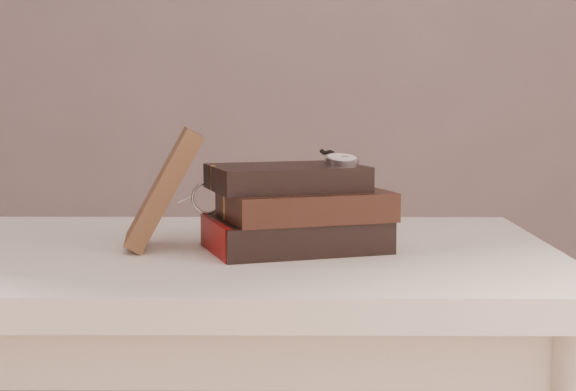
{
  "coord_description": "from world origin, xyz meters",
  "views": [
    {
      "loc": [
        0.14,
        -0.83,
        0.96
      ],
      "look_at": [
        0.13,
        0.34,
        0.82
      ],
      "focal_mm": 53.38,
      "sensor_mm": 36.0,
      "label": 1
    }
  ],
  "objects": [
    {
      "name": "table",
      "position": [
        0.0,
        0.35,
        0.66
      ],
      "size": [
        1.0,
        0.6,
        0.75
      ],
      "color": "silver",
      "rests_on": "ground"
    },
    {
      "name": "journal",
      "position": [
        -0.05,
        0.35,
        0.83
      ],
      "size": [
        0.13,
        0.13,
        0.17
      ],
      "primitive_type": "cube",
      "rotation": [
        0.0,
        0.51,
        0.16
      ],
      "color": "#422919",
      "rests_on": "table"
    },
    {
      "name": "book_stack",
      "position": [
        0.14,
        0.34,
        0.8
      ],
      "size": [
        0.28,
        0.22,
        0.12
      ],
      "color": "black",
      "rests_on": "table"
    },
    {
      "name": "pocket_watch",
      "position": [
        0.2,
        0.35,
        0.87
      ],
      "size": [
        0.06,
        0.15,
        0.02
      ],
      "color": "silver",
      "rests_on": "book_stack"
    },
    {
      "name": "eyeglasses",
      "position": [
        0.03,
        0.39,
        0.82
      ],
      "size": [
        0.13,
        0.14,
        0.05
      ],
      "color": "silver",
      "rests_on": "book_stack"
    }
  ]
}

